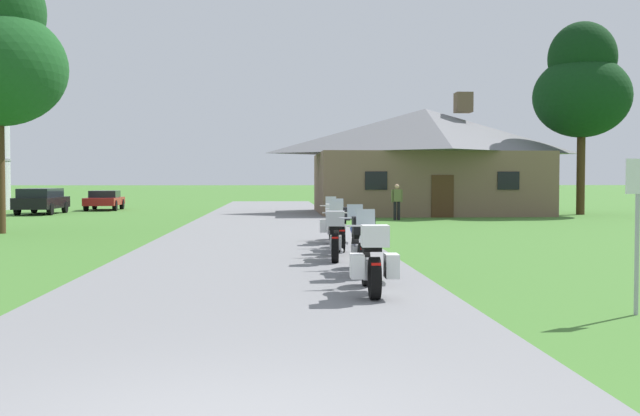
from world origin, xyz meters
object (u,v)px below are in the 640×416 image
Objects in this scene: motorcycle_blue_second_in_row at (360,244)px; motorcycle_yellow_farthest_in_row at (332,223)px; motorcycle_white_nearest_to_camera at (372,260)px; tree_right_of_lodge at (582,85)px; motorcycle_yellow_third_in_row at (336,235)px; bystander_olive_shirt_near_lodge at (397,200)px; parked_black_suv_far_left at (41,200)px; metal_signpost_roadside at (638,217)px; parked_red_sedan_far_left at (105,200)px; motorcycle_white_fourth_in_row at (340,228)px.

motorcycle_blue_second_in_row is 1.00× the size of motorcycle_yellow_farthest_in_row.
motorcycle_white_nearest_to_camera is 0.20× the size of tree_right_of_lodge.
bystander_olive_shirt_near_lodge is at bearing 81.82° from motorcycle_yellow_third_in_row.
bystander_olive_shirt_near_lodge is 19.66m from parked_black_suv_far_left.
parked_black_suv_far_left is (-14.07, 24.63, 0.16)m from motorcycle_yellow_third_in_row.
motorcycle_yellow_farthest_in_row is at bearing 92.12° from motorcycle_yellow_third_in_row.
motorcycle_yellow_third_in_row is 28.36m from parked_black_suv_far_left.
motorcycle_white_nearest_to_camera is at bearing 154.56° from metal_signpost_roadside.
parked_black_suv_far_left is at bearing 175.59° from tree_right_of_lodge.
tree_right_of_lodge is 28.63m from parked_red_sedan_far_left.
motorcycle_yellow_third_in_row is at bearing 96.45° from motorcycle_blue_second_in_row.
motorcycle_yellow_third_in_row is 2.28m from motorcycle_white_fourth_in_row.
parked_red_sedan_far_left is (-26.90, 7.57, -6.26)m from tree_right_of_lodge.
motorcycle_white_fourth_in_row is 25.70m from tree_right_of_lodge.
motorcycle_white_nearest_to_camera is 31.87m from tree_right_of_lodge.
bystander_olive_shirt_near_lodge reaches higher than motorcycle_blue_second_in_row.
motorcycle_yellow_farthest_in_row is at bearing -66.76° from parked_red_sedan_far_left.
motorcycle_white_nearest_to_camera is at bearing -82.85° from motorcycle_yellow_third_in_row.
bystander_olive_shirt_near_lodge is 0.39× the size of parked_red_sedan_far_left.
metal_signpost_roadside reaches higher than motorcycle_yellow_third_in_row.
bystander_olive_shirt_near_lodge reaches higher than motorcycle_white_fourth_in_row.
parked_black_suv_far_left reaches higher than motorcycle_white_nearest_to_camera.
motorcycle_yellow_third_in_row is at bearing 93.36° from motorcycle_white_nearest_to_camera.
parked_black_suv_far_left is (-14.36, 22.37, 0.16)m from motorcycle_white_fourth_in_row.
motorcycle_white_nearest_to_camera is at bearing -73.54° from parked_red_sedan_far_left.
bystander_olive_shirt_near_lodge is (3.99, 19.97, 0.31)m from motorcycle_blue_second_in_row.
metal_signpost_roadside reaches higher than parked_black_suv_far_left.
motorcycle_blue_second_in_row is at bearing -78.47° from motorcycle_yellow_third_in_row.
parked_black_suv_far_left is at bearing 149.34° from bystander_olive_shirt_near_lodge.
tree_right_of_lodge is (14.85, 27.49, 6.29)m from motorcycle_white_nearest_to_camera.
motorcycle_yellow_third_in_row and motorcycle_yellow_farthest_in_row have the same top height.
motorcycle_yellow_third_in_row is at bearing -61.02° from parked_black_suv_far_left.
metal_signpost_roadside is at bearing -56.50° from motorcycle_yellow_third_in_row.
metal_signpost_roadside is (3.30, -9.00, 0.73)m from motorcycle_white_fourth_in_row.
motorcycle_yellow_third_in_row is 4.71m from motorcycle_yellow_farthest_in_row.
motorcycle_white_fourth_in_row is 0.45× the size of parked_black_suv_far_left.
motorcycle_white_nearest_to_camera is 2.62m from motorcycle_blue_second_in_row.
motorcycle_blue_second_in_row is at bearing -89.42° from motorcycle_white_fourth_in_row.
metal_signpost_roadside is at bearing -111.38° from tree_right_of_lodge.
tree_right_of_lodge is at bearing 59.77° from motorcycle_blue_second_in_row.
motorcycle_yellow_third_in_row is at bearing -91.12° from motorcycle_yellow_farthest_in_row.
metal_signpost_roadside is 0.50× the size of parked_red_sedan_far_left.
tree_right_of_lodge is at bearing 63.33° from motorcycle_white_nearest_to_camera.
motorcycle_white_fourth_in_row reaches higher than parked_red_sedan_far_left.
motorcycle_blue_second_in_row is 4.75m from motorcycle_white_fourth_in_row.
tree_right_of_lodge reaches higher than bystander_olive_shirt_near_lodge.
motorcycle_white_nearest_to_camera is 37.08m from parked_red_sedan_far_left.
parked_red_sedan_far_left is at bearing 117.15° from motorcycle_yellow_third_in_row.
motorcycle_white_fourth_in_row is 1.25× the size of bystander_olive_shirt_near_lodge.
motorcycle_white_fourth_in_row is 15.73m from bystander_olive_shirt_near_lodge.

